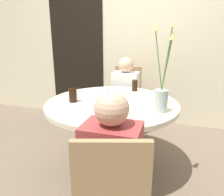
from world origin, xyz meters
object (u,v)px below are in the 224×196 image
object	(u,v)px
person_boy	(125,99)
person_guest	(112,180)
chair_right_flank	(127,95)
flower_vase	(162,91)
drink_glass_0	(73,95)
side_plate	(161,100)
drink_glass_1	(135,85)
drink_glass_2	(105,102)
birthday_cake	(108,97)

from	to	relation	value
person_boy	person_guest	distance (m)	1.74
chair_right_flank	person_guest	size ratio (longest dim) A/B	0.85
flower_vase	person_boy	xyz separation A→B (m)	(-0.54, 1.00, -0.41)
drink_glass_0	chair_right_flank	bearing A→B (deg)	76.37
side_plate	person_boy	xyz separation A→B (m)	(-0.53, 0.68, -0.23)
side_plate	drink_glass_1	size ratio (longest dim) A/B	1.63
person_guest	drink_glass_2	bearing A→B (deg)	112.18
flower_vase	drink_glass_1	distance (m)	0.71
flower_vase	person_guest	bearing A→B (deg)	-107.45
drink_glass_2	person_guest	bearing A→B (deg)	-67.82
side_plate	drink_glass_0	size ratio (longest dim) A/B	1.54
person_guest	person_boy	bearing A→B (deg)	100.78
flower_vase	person_guest	size ratio (longest dim) A/B	0.68
birthday_cake	drink_glass_2	world-z (taller)	birthday_cake
person_boy	person_guest	xyz separation A→B (m)	(0.32, -1.70, 0.00)
chair_right_flank	person_boy	world-z (taller)	person_boy
drink_glass_0	person_boy	size ratio (longest dim) A/B	0.13
person_boy	flower_vase	bearing A→B (deg)	-61.50
drink_glass_1	drink_glass_0	bearing A→B (deg)	-129.94
flower_vase	side_plate	size ratio (longest dim) A/B	3.52
birthday_cake	person_boy	world-z (taller)	person_boy
chair_right_flank	drink_glass_1	bearing A→B (deg)	-73.43
chair_right_flank	drink_glass_0	distance (m)	1.20
drink_glass_0	drink_glass_2	distance (m)	0.38
chair_right_flank	drink_glass_0	bearing A→B (deg)	-108.48
drink_glass_1	drink_glass_2	size ratio (longest dim) A/B	0.94
drink_glass_1	drink_glass_2	distance (m)	0.71
flower_vase	person_boy	distance (m)	1.21
side_plate	person_guest	world-z (taller)	person_guest
birthday_cake	person_boy	size ratio (longest dim) A/B	0.23
chair_right_flank	drink_glass_2	xyz separation A→B (m)	(0.09, -1.25, 0.28)
birthday_cake	drink_glass_1	xyz separation A→B (m)	(0.16, 0.50, 0.01)
flower_vase	drink_glass_2	distance (m)	0.49
birthday_cake	side_plate	bearing A→B (deg)	23.14
drink_glass_2	chair_right_flank	bearing A→B (deg)	94.02
side_plate	drink_glass_2	world-z (taller)	drink_glass_2
drink_glass_1	person_guest	distance (m)	1.35
drink_glass_0	drink_glass_1	size ratio (longest dim) A/B	1.05
birthday_cake	drink_glass_0	world-z (taller)	birthday_cake
drink_glass_0	drink_glass_1	xyz separation A→B (m)	(0.49, 0.58, -0.00)
person_guest	birthday_cake	bearing A→B (deg)	109.07
chair_right_flank	flower_vase	distance (m)	1.35
flower_vase	drink_glass_0	bearing A→B (deg)	177.92
drink_glass_0	person_guest	size ratio (longest dim) A/B	0.13
drink_glass_0	drink_glass_2	size ratio (longest dim) A/B	0.99
drink_glass_0	person_guest	world-z (taller)	person_guest
person_guest	drink_glass_1	bearing A→B (deg)	95.34
chair_right_flank	side_plate	size ratio (longest dim) A/B	4.39
side_plate	person_guest	xyz separation A→B (m)	(-0.20, -1.02, -0.23)
flower_vase	drink_glass_2	size ratio (longest dim) A/B	5.36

